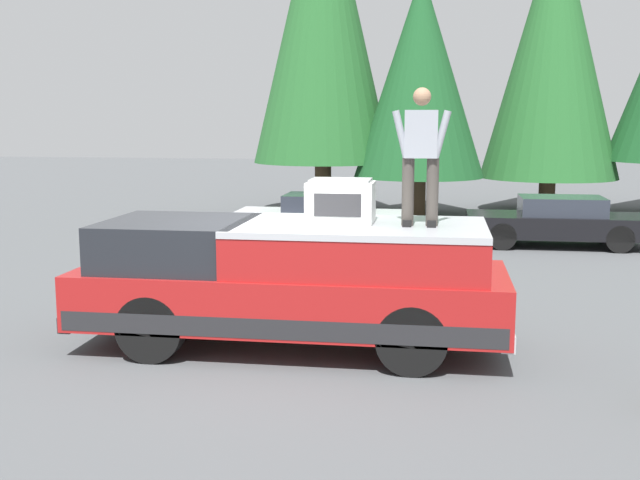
# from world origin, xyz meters

# --- Properties ---
(ground_plane) EXTENTS (90.00, 90.00, 0.00)m
(ground_plane) POSITION_xyz_m (0.00, 0.00, 0.00)
(ground_plane) COLOR #4C4F51
(pickup_truck) EXTENTS (2.01, 5.54, 1.65)m
(pickup_truck) POSITION_xyz_m (0.16, -0.26, 0.87)
(pickup_truck) COLOR maroon
(pickup_truck) RESTS_ON ground
(compressor_unit) EXTENTS (0.65, 0.84, 0.56)m
(compressor_unit) POSITION_xyz_m (0.24, -0.88, 1.93)
(compressor_unit) COLOR silver
(compressor_unit) RESTS_ON pickup_truck
(person_on_truck_bed) EXTENTS (0.29, 0.72, 1.69)m
(person_on_truck_bed) POSITION_xyz_m (0.10, -1.89, 2.55)
(person_on_truck_bed) COLOR #423D38
(person_on_truck_bed) RESTS_ON pickup_truck
(parked_car_black) EXTENTS (1.64, 4.10, 1.16)m
(parked_car_black) POSITION_xyz_m (8.97, -4.86, 0.58)
(parked_car_black) COLOR black
(parked_car_black) RESTS_ON ground
(parked_car_silver) EXTENTS (1.64, 4.10, 1.16)m
(parked_car_silver) POSITION_xyz_m (8.70, 0.66, 0.58)
(parked_car_silver) COLOR silver
(parked_car_silver) RESTS_ON ground
(conifer_left) EXTENTS (4.29, 4.29, 9.19)m
(conifer_left) POSITION_xyz_m (15.92, -5.52, 5.12)
(conifer_left) COLOR #4C3826
(conifer_left) RESTS_ON ground
(conifer_center_left) EXTENTS (3.92, 3.92, 7.25)m
(conifer_center_left) POSITION_xyz_m (14.23, -1.48, 4.21)
(conifer_center_left) COLOR #4C3826
(conifer_center_left) RESTS_ON ground
(conifer_center_right) EXTENTS (4.38, 4.38, 10.76)m
(conifer_center_right) POSITION_xyz_m (14.96, 1.57, 6.15)
(conifer_center_right) COLOR #4C3826
(conifer_center_right) RESTS_ON ground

